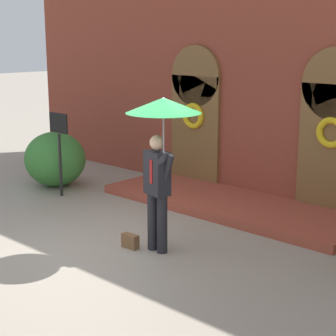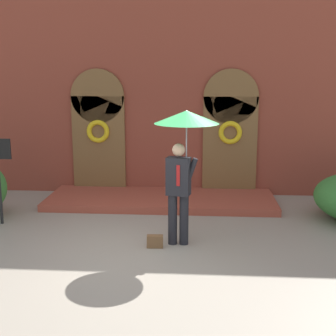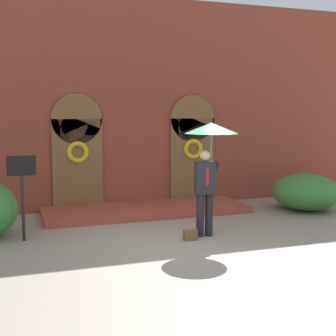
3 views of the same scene
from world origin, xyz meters
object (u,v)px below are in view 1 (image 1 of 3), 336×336
object	(u,v)px
handbag	(130,241)
sign_post	(59,140)
person_with_umbrella	(162,128)
shrub_left	(55,159)

from	to	relation	value
handbag	sign_post	xyz separation A→B (m)	(-3.18, 1.06, 1.05)
person_with_umbrella	shrub_left	distance (m)	4.81
person_with_umbrella	sign_post	xyz separation A→B (m)	(-3.68, 0.86, -0.75)
handbag	sign_post	distance (m)	3.52
person_with_umbrella	sign_post	size ratio (longest dim) A/B	1.37
person_with_umbrella	handbag	distance (m)	1.88
shrub_left	person_with_umbrella	bearing A→B (deg)	-16.18
handbag	shrub_left	world-z (taller)	shrub_left
person_with_umbrella	handbag	bearing A→B (deg)	-157.94
sign_post	shrub_left	size ratio (longest dim) A/B	1.25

